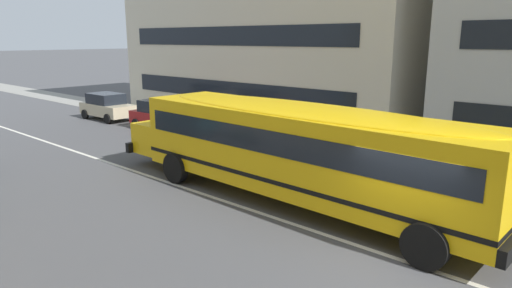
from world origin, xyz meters
The scene contains 7 objects.
ground_plane centered at (0.00, 0.00, 0.00)m, with size 400.00×400.00×0.00m, color #4C4C4F.
sidewalk_far centered at (0.00, 8.35, 0.01)m, with size 120.00×3.00×0.01m, color gray.
lane_centreline centered at (0.00, 0.00, 0.00)m, with size 110.00×0.16×0.01m, color silver.
school_bus centered at (-4.12, 1.43, 1.84)m, with size 13.90×3.48×3.10m.
parked_car_beige_past_driveway centered at (-21.75, 5.42, 0.84)m, with size 3.93×1.94×1.64m.
parked_car_red_by_hydrant centered at (-16.50, 5.70, 0.84)m, with size 3.97×2.02×1.64m.
apartment_block_far_left centered at (-15.53, 15.46, 6.65)m, with size 20.87×11.27×13.30m.
Camera 1 is at (3.94, -9.35, 4.98)m, focal length 31.76 mm.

